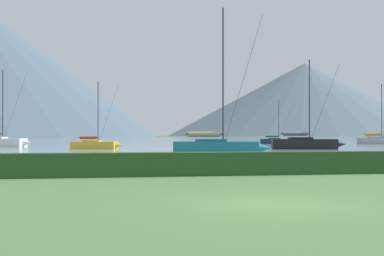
{
  "coord_description": "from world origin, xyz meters",
  "views": [
    {
      "loc": [
        -5.02,
        -14.77,
        1.96
      ],
      "look_at": [
        8.2,
        57.76,
        2.68
      ],
      "focal_mm": 52.69,
      "sensor_mm": 36.0,
      "label": 1
    }
  ],
  "objects": [
    {
      "name": "sailboat_slip_10",
      "position": [
        21.6,
        52.14,
        0.76
      ],
      "size": [
        9.41,
        4.49,
        11.25
      ],
      "rotation": [
        0.0,
        0.0,
        -0.23
      ],
      "color": "black",
      "rests_on": "harbor_water"
    },
    {
      "name": "distant_hill_west_ridge",
      "position": [
        154.29,
        385.48,
        27.39
      ],
      "size": [
        206.99,
        206.99,
        54.77
      ],
      "primitive_type": "cone",
      "color": "slate",
      "rests_on": "ground_plane"
    },
    {
      "name": "sailboat_slip_6",
      "position": [
        29.74,
        86.79,
        0.56
      ],
      "size": [
        6.84,
        3.98,
        8.35
      ],
      "rotation": [
        0.0,
        0.0,
        -0.37
      ],
      "color": "navy",
      "rests_on": "harbor_water"
    },
    {
      "name": "sailboat_slip_8",
      "position": [
        6.59,
        35.93,
        0.77
      ],
      "size": [
        9.14,
        4.34,
        13.59
      ],
      "rotation": [
        0.0,
        0.0,
        -0.23
      ],
      "color": "#19707A",
      "rests_on": "harbor_water"
    },
    {
      "name": "hedge_line",
      "position": [
        0.0,
        11.0,
        0.54
      ],
      "size": [
        80.0,
        1.2,
        1.08
      ],
      "primitive_type": "cube",
      "color": "#284C23",
      "rests_on": "ground_plane"
    },
    {
      "name": "harbor_water",
      "position": [
        0.0,
        137.0,
        0.0
      ],
      "size": [
        320.0,
        246.0,
        0.0
      ],
      "primitive_type": "cube",
      "color": "gray",
      "rests_on": "ground_plane"
    },
    {
      "name": "ground_plane",
      "position": [
        0.0,
        0.0,
        0.0
      ],
      "size": [
        1000.0,
        1000.0,
        0.0
      ],
      "primitive_type": "plane",
      "color": "#517A42"
    },
    {
      "name": "sailboat_slip_5",
      "position": [
        48.21,
        82.31,
        0.71
      ],
      "size": [
        8.71,
        4.01,
        11.18
      ],
      "rotation": [
        0.0,
        0.0,
        -0.21
      ],
      "color": "#9E9EA3",
      "rests_on": "harbor_water"
    },
    {
      "name": "sailboat_slip_7",
      "position": [
        -4.33,
        58.68,
        0.56
      ],
      "size": [
        6.78,
        3.8,
        8.68
      ],
      "rotation": [
        0.0,
        0.0,
        -0.34
      ],
      "color": "gold",
      "rests_on": "harbor_water"
    }
  ]
}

